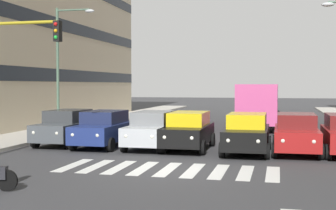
# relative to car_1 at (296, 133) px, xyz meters

# --- Properties ---
(ground_plane) EXTENTS (180.00, 180.00, 0.00)m
(ground_plane) POSITION_rel_car_1_xyz_m (4.51, 4.92, -0.89)
(ground_plane) COLOR #38383A
(crosswalk_markings) EXTENTS (7.65, 2.80, 0.01)m
(crosswalk_markings) POSITION_rel_car_1_xyz_m (4.51, 4.92, -0.88)
(crosswalk_markings) COLOR silver
(crosswalk_markings) RESTS_ON ground_plane
(car_1) EXTENTS (2.02, 4.44, 1.72)m
(car_1) POSITION_rel_car_1_xyz_m (0.00, 0.00, 0.00)
(car_1) COLOR maroon
(car_1) RESTS_ON ground_plane
(car_2) EXTENTS (2.02, 4.44, 1.72)m
(car_2) POSITION_rel_car_1_xyz_m (2.08, 0.38, 0.00)
(car_2) COLOR black
(car_2) RESTS_ON ground_plane
(car_3) EXTENTS (2.02, 4.44, 1.72)m
(car_3) POSITION_rel_car_1_xyz_m (4.76, -0.12, 0.00)
(car_3) COLOR black
(car_3) RESTS_ON ground_plane
(car_4) EXTENTS (2.02, 4.44, 1.72)m
(car_4) POSITION_rel_car_1_xyz_m (6.46, -0.17, 0.00)
(car_4) COLOR #B2B7BC
(car_4) RESTS_ON ground_plane
(car_5) EXTENTS (2.02, 4.44, 1.72)m
(car_5) POSITION_rel_car_1_xyz_m (8.87, -0.12, 0.00)
(car_5) COLOR navy
(car_5) RESTS_ON ground_plane
(car_6) EXTENTS (2.02, 4.44, 1.72)m
(car_6) POSITION_rel_car_1_xyz_m (10.97, -0.50, 0.00)
(car_6) COLOR #474C51
(car_6) RESTS_ON ground_plane
(bus_behind_traffic) EXTENTS (2.78, 10.50, 3.00)m
(bus_behind_traffic) POSITION_rel_car_1_xyz_m (2.08, -12.59, 0.97)
(bus_behind_traffic) COLOR #DB5193
(bus_behind_traffic) RESTS_ON ground_plane
(street_lamp_right) EXTENTS (2.38, 0.28, 7.26)m
(street_lamp_right) POSITION_rel_car_1_xyz_m (12.92, -4.13, 3.64)
(street_lamp_right) COLOR #4C6B56
(street_lamp_right) RESTS_ON sidewalk_right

